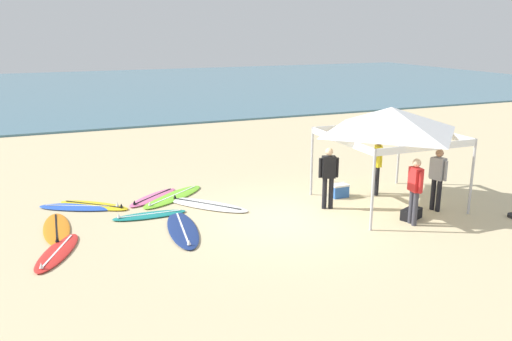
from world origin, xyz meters
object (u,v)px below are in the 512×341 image
at_px(surfboard_red, 57,252).
at_px(surfboard_teal, 149,215).
at_px(surfboard_blue, 83,207).
at_px(person_red, 415,187).
at_px(surfboard_orange, 57,229).
at_px(gear_bag_near_tent, 411,214).
at_px(cooler_box, 339,190).
at_px(person_grey, 438,175).
at_px(canopy_tent, 391,120).
at_px(surfboard_pink, 153,197).
at_px(person_yellow, 378,162).
at_px(surfboard_lime, 173,197).
at_px(person_black, 328,174).
at_px(surfboard_yellow, 94,205).
at_px(surfboard_navy, 183,229).
at_px(surfboard_white, 206,205).

bearing_deg(surfboard_red, surfboard_teal, 34.29).
height_order(surfboard_blue, person_red, person_red).
bearing_deg(surfboard_orange, gear_bag_near_tent, -17.47).
bearing_deg(cooler_box, person_grey, -48.75).
xyz_separation_m(canopy_tent, surfboard_red, (-8.74, -0.09, -2.35)).
bearing_deg(surfboard_pink, gear_bag_near_tent, -36.03).
height_order(surfboard_orange, surfboard_blue, same).
bearing_deg(person_yellow, surfboard_blue, 166.04).
distance_m(canopy_tent, person_red, 2.15).
bearing_deg(canopy_tent, surfboard_lime, 152.38).
distance_m(surfboard_blue, person_black, 6.82).
height_order(person_yellow, person_grey, same).
distance_m(surfboard_yellow, person_red, 8.63).
height_order(surfboard_navy, surfboard_orange, same).
distance_m(canopy_tent, surfboard_blue, 8.77).
height_order(canopy_tent, cooler_box, canopy_tent).
height_order(surfboard_yellow, person_yellow, person_yellow).
bearing_deg(surfboard_navy, gear_bag_near_tent, -14.34).
height_order(surfboard_lime, person_yellow, person_yellow).
relative_size(person_grey, person_red, 1.00).
height_order(surfboard_navy, person_black, person_black).
relative_size(surfboard_yellow, person_red, 1.18).
bearing_deg(person_yellow, person_red, -103.83).
relative_size(surfboard_blue, cooler_box, 4.90).
xyz_separation_m(surfboard_red, cooler_box, (7.86, 1.15, 0.16)).
xyz_separation_m(surfboard_orange, surfboard_lime, (3.27, 1.42, -0.00)).
bearing_deg(surfboard_yellow, person_grey, -24.39).
xyz_separation_m(surfboard_pink, surfboard_lime, (0.56, -0.15, -0.00)).
relative_size(surfboard_blue, surfboard_teal, 1.26).
distance_m(surfboard_white, gear_bag_near_tent, 5.53).
height_order(surfboard_red, surfboard_lime, same).
bearing_deg(surfboard_teal, person_yellow, -5.78).
bearing_deg(person_black, surfboard_red, -176.89).
bearing_deg(person_grey, gear_bag_near_tent, -163.55).
distance_m(person_black, gear_bag_near_tent, 2.39).
xyz_separation_m(surfboard_lime, person_red, (5.08, -4.43, 0.95)).
xyz_separation_m(surfboard_white, person_yellow, (5.00, -0.92, 0.95)).
bearing_deg(surfboard_blue, surfboard_navy, -51.95).
bearing_deg(person_grey, surfboard_teal, 161.11).
xyz_separation_m(surfboard_red, person_grey, (9.65, -0.89, 0.95)).
xyz_separation_m(surfboard_yellow, surfboard_white, (2.91, -1.14, -0.00)).
relative_size(surfboard_navy, cooler_box, 5.33).
distance_m(surfboard_pink, person_black, 5.14).
height_order(surfboard_orange, gear_bag_near_tent, gear_bag_near_tent).
relative_size(surfboard_pink, person_black, 1.10).
height_order(surfboard_red, person_grey, person_grey).
bearing_deg(surfboard_yellow, person_yellow, -14.57).
distance_m(surfboard_yellow, person_black, 6.54).
distance_m(surfboard_navy, person_yellow, 6.21).
distance_m(surfboard_yellow, surfboard_blue, 0.31).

